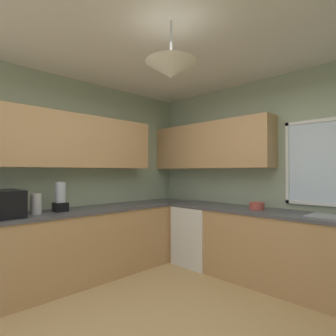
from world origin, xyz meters
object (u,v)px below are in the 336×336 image
(kettle, at_px, (36,204))
(bowl, at_px, (257,206))
(blender_appliance, at_px, (60,198))
(dishwasher, at_px, (199,235))
(microwave, at_px, (2,204))

(kettle, xyz_separation_m, bowl, (1.58, 2.17, -0.07))
(bowl, relative_size, blender_appliance, 0.51)
(blender_appliance, bearing_deg, bowl, 49.71)
(dishwasher, xyz_separation_m, blender_appliance, (-0.66, -1.85, 0.64))
(kettle, bearing_deg, microwave, -93.38)
(kettle, bearing_deg, blender_appliance, 93.93)
(kettle, height_order, bowl, kettle)
(dishwasher, distance_m, bowl, 1.07)
(bowl, height_order, blender_appliance, blender_appliance)
(dishwasher, height_order, microwave, microwave)
(microwave, relative_size, bowl, 2.59)
(microwave, relative_size, blender_appliance, 1.33)
(microwave, relative_size, kettle, 2.02)
(dishwasher, height_order, bowl, bowl)
(blender_appliance, bearing_deg, kettle, -86.07)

